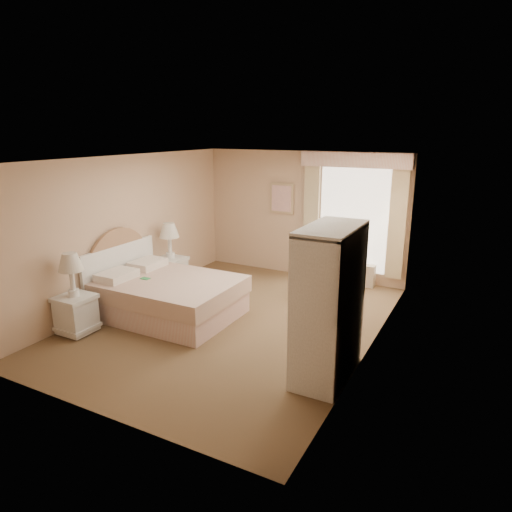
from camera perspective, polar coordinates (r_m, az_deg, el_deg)
The scene contains 9 objects.
room at distance 6.82m, azimuth -2.87°, elevation 1.51°, with size 4.21×5.51×2.51m.
window at distance 8.80m, azimuth 11.99°, elevation 5.00°, with size 2.05×0.22×2.51m.
framed_art at distance 9.33m, azimuth 3.22°, elevation 7.21°, with size 0.52×0.04×0.62m.
bed at distance 7.48m, azimuth -11.33°, elevation -4.72°, with size 2.12×1.63×1.44m.
nightstand_near at distance 7.16m, azimuth -21.69°, elevation -5.59°, with size 0.50×0.50×1.20m.
nightstand_far at distance 8.68m, azimuth -10.60°, elevation -1.03°, with size 0.51×0.51×1.23m.
round_table at distance 8.80m, azimuth 10.19°, elevation -0.76°, with size 0.66×0.66×0.70m.
cafe_chair at distance 8.41m, azimuth 7.50°, elevation -0.78°, with size 0.60×0.60×0.96m.
armoire at distance 5.50m, azimuth 9.08°, elevation -7.46°, with size 0.56×1.12×1.86m.
Camera 1 is at (3.37, -5.69, 2.90)m, focal length 32.00 mm.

